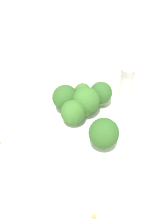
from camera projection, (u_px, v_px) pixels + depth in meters
The scene contains 12 objects.
ground_plane at pixel (84, 138), 0.49m from camera, with size 3.00×3.00×0.00m, color beige.
bowl at pixel (84, 131), 0.47m from camera, with size 0.21×0.21×0.05m, color white.
broccoli_floret_0 at pixel (85, 101), 0.45m from camera, with size 0.06×0.06×0.07m.
broccoli_floret_1 at pixel (104, 133), 0.39m from camera, with size 0.06×0.06×0.07m.
broccoli_floret_2 at pixel (83, 92), 0.49m from camera, with size 0.04×0.04×0.05m.
broccoli_floret_3 at pixel (73, 114), 0.44m from camera, with size 0.05×0.05×0.06m.
broccoli_floret_4 at pixel (101, 93), 0.48m from camera, with size 0.05×0.05×0.06m.
broccoli_floret_5 at pixel (65, 98), 0.46m from camera, with size 0.06×0.06×0.06m.
pepper_shaker at pixel (126, 82), 0.57m from camera, with size 0.04×0.04×0.08m.
almond_crumb_0 at pixel (94, 216), 0.36m from camera, with size 0.01×0.01×0.01m, color #AD7F4C.
almond_crumb_1 at pixel (74, 88), 0.62m from camera, with size 0.01×0.00×0.01m, color olive.
almond_crumb_2 at pixel (0, 142), 0.48m from camera, with size 0.01×0.00×0.01m, color olive.
Camera 1 is at (0.04, -0.31, 0.38)m, focal length 35.00 mm.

